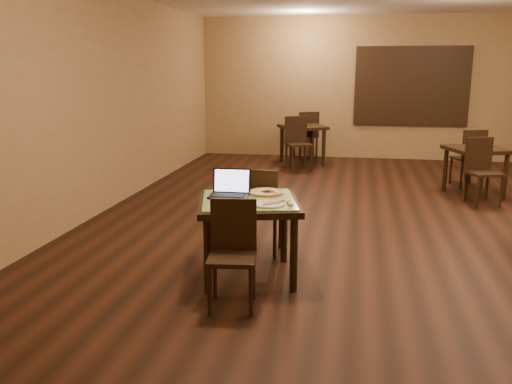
% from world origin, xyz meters
% --- Properties ---
extents(ground, '(10.00, 10.00, 0.00)m').
position_xyz_m(ground, '(0.00, 0.00, 0.00)').
color(ground, black).
rests_on(ground, ground).
extents(wall_back, '(8.00, 0.02, 3.00)m').
position_xyz_m(wall_back, '(0.00, 5.00, 1.50)').
color(wall_back, olive).
rests_on(wall_back, ground).
extents(wall_left, '(0.02, 10.00, 3.00)m').
position_xyz_m(wall_left, '(-4.00, 0.00, 1.50)').
color(wall_left, olive).
rests_on(wall_left, ground).
extents(mural, '(2.34, 0.05, 1.64)m').
position_xyz_m(mural, '(0.50, 4.96, 1.55)').
color(mural, '#244D87').
rests_on(mural, wall_back).
extents(tiled_table, '(1.12, 1.12, 0.76)m').
position_xyz_m(tiled_table, '(-1.54, -2.18, 0.66)').
color(tiled_table, black).
rests_on(tiled_table, ground).
extents(chair_main_near, '(0.43, 0.43, 0.90)m').
position_xyz_m(chair_main_near, '(-1.55, -2.80, 0.51)').
color(chair_main_near, black).
rests_on(chair_main_near, ground).
extents(chair_main_far, '(0.42, 0.42, 0.94)m').
position_xyz_m(chair_main_far, '(-1.55, -1.56, 0.53)').
color(chair_main_far, black).
rests_on(chair_main_far, ground).
extents(laptop, '(0.37, 0.29, 0.25)m').
position_xyz_m(laptop, '(-1.74, -2.07, 0.83)').
color(laptop, black).
rests_on(laptop, tiled_table).
extents(plate, '(0.28, 0.28, 0.02)m').
position_xyz_m(plate, '(-1.32, -2.36, 0.77)').
color(plate, white).
rests_on(plate, tiled_table).
extents(pizza_slice, '(0.30, 0.30, 0.02)m').
position_xyz_m(pizza_slice, '(-1.32, -2.36, 0.79)').
color(pizza_slice, '#F9EBA6').
rests_on(pizza_slice, plate).
extents(pizza_pan, '(0.35, 0.35, 0.01)m').
position_xyz_m(pizza_pan, '(-1.42, -1.94, 0.77)').
color(pizza_pan, silver).
rests_on(pizza_pan, tiled_table).
extents(pizza_whole, '(0.33, 0.33, 0.02)m').
position_xyz_m(pizza_whole, '(-1.42, -1.94, 0.78)').
color(pizza_whole, '#F9EBA6').
rests_on(pizza_whole, pizza_pan).
extents(spatula, '(0.25, 0.26, 0.01)m').
position_xyz_m(spatula, '(-1.40, -1.96, 0.79)').
color(spatula, silver).
rests_on(spatula, pizza_whole).
extents(napkin_roll, '(0.08, 0.16, 0.04)m').
position_xyz_m(napkin_roll, '(-1.14, -2.32, 0.78)').
color(napkin_roll, white).
rests_on(napkin_roll, tiled_table).
extents(other_table_a, '(1.01, 1.01, 0.75)m').
position_xyz_m(other_table_a, '(1.24, 1.77, 0.62)').
color(other_table_a, black).
rests_on(other_table_a, ground).
extents(other_table_a_chair_near, '(0.53, 0.53, 0.96)m').
position_xyz_m(other_table_a_chair_near, '(1.21, 1.20, 0.54)').
color(other_table_a_chair_near, black).
rests_on(other_table_a_chair_near, ground).
extents(other_table_a_chair_far, '(0.53, 0.53, 0.96)m').
position_xyz_m(other_table_a_chair_far, '(1.27, 2.33, 0.54)').
color(other_table_a_chair_far, black).
rests_on(other_table_a_chair_far, ground).
extents(other_table_b, '(1.12, 1.12, 0.79)m').
position_xyz_m(other_table_b, '(-1.67, 4.00, 0.66)').
color(other_table_b, black).
rests_on(other_table_b, ground).
extents(other_table_b_chair_near, '(0.59, 0.59, 1.02)m').
position_xyz_m(other_table_b_chair_near, '(-1.71, 3.40, 0.58)').
color(other_table_b_chair_near, black).
rests_on(other_table_b_chair_near, ground).
extents(other_table_b_chair_far, '(0.59, 0.59, 1.02)m').
position_xyz_m(other_table_b_chair_far, '(-1.63, 4.60, 0.58)').
color(other_table_b_chair_far, black).
rests_on(other_table_b_chair_far, ground).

